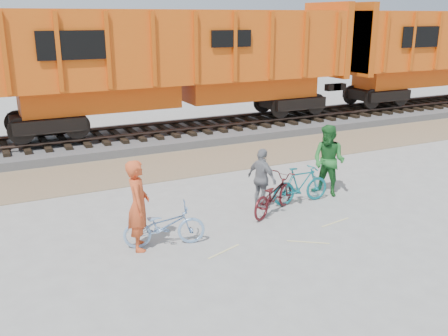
{
  "coord_description": "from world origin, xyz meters",
  "views": [
    {
      "loc": [
        -5.08,
        -9.11,
        4.61
      ],
      "look_at": [
        0.13,
        1.5,
        1.01
      ],
      "focal_mm": 40.0,
      "sensor_mm": 36.0,
      "label": 1
    }
  ],
  "objects_px": {
    "bicycle_teal": "(301,185)",
    "person_solo": "(138,205)",
    "hopper_car_center": "(180,60)",
    "person_man": "(329,161)",
    "bicycle_blue": "(164,225)",
    "person_woman": "(262,179)",
    "bicycle_maroon": "(274,195)"
  },
  "relations": [
    {
      "from": "bicycle_blue",
      "to": "person_man",
      "type": "distance_m",
      "value": 5.1
    },
    {
      "from": "hopper_car_center",
      "to": "person_solo",
      "type": "distance_m",
      "value": 10.13
    },
    {
      "from": "bicycle_blue",
      "to": "bicycle_teal",
      "type": "xyz_separation_m",
      "value": [
        3.98,
        0.82,
        0.04
      ]
    },
    {
      "from": "bicycle_teal",
      "to": "hopper_car_center",
      "type": "bearing_deg",
      "value": 1.45
    },
    {
      "from": "person_man",
      "to": "person_woman",
      "type": "relative_size",
      "value": 1.24
    },
    {
      "from": "bicycle_blue",
      "to": "person_man",
      "type": "bearing_deg",
      "value": -65.05
    },
    {
      "from": "bicycle_teal",
      "to": "person_woman",
      "type": "bearing_deg",
      "value": 84.2
    },
    {
      "from": "hopper_car_center",
      "to": "bicycle_blue",
      "type": "height_order",
      "value": "hopper_car_center"
    },
    {
      "from": "bicycle_blue",
      "to": "bicycle_teal",
      "type": "distance_m",
      "value": 4.06
    },
    {
      "from": "bicycle_maroon",
      "to": "hopper_car_center",
      "type": "bearing_deg",
      "value": -35.31
    },
    {
      "from": "bicycle_teal",
      "to": "bicycle_blue",
      "type": "bearing_deg",
      "value": 102.72
    },
    {
      "from": "person_solo",
      "to": "person_man",
      "type": "bearing_deg",
      "value": -63.64
    },
    {
      "from": "hopper_car_center",
      "to": "person_woman",
      "type": "bearing_deg",
      "value": -97.28
    },
    {
      "from": "person_solo",
      "to": "person_man",
      "type": "distance_m",
      "value": 5.55
    },
    {
      "from": "bicycle_blue",
      "to": "person_man",
      "type": "relative_size",
      "value": 0.89
    },
    {
      "from": "hopper_car_center",
      "to": "bicycle_teal",
      "type": "height_order",
      "value": "hopper_car_center"
    },
    {
      "from": "person_man",
      "to": "person_woman",
      "type": "xyz_separation_m",
      "value": [
        -2.08,
        -0.07,
        -0.18
      ]
    },
    {
      "from": "bicycle_teal",
      "to": "person_man",
      "type": "relative_size",
      "value": 0.85
    },
    {
      "from": "bicycle_maroon",
      "to": "person_woman",
      "type": "xyz_separation_m",
      "value": [
        -0.1,
        0.4,
        0.3
      ]
    },
    {
      "from": "bicycle_blue",
      "to": "bicycle_maroon",
      "type": "xyz_separation_m",
      "value": [
        3.0,
        0.55,
        0.02
      ]
    },
    {
      "from": "bicycle_blue",
      "to": "person_woman",
      "type": "xyz_separation_m",
      "value": [
        2.9,
        0.95,
        0.32
      ]
    },
    {
      "from": "bicycle_maroon",
      "to": "person_woman",
      "type": "distance_m",
      "value": 0.51
    },
    {
      "from": "hopper_car_center",
      "to": "person_man",
      "type": "xyz_separation_m",
      "value": [
        1.05,
        -7.96,
        -2.05
      ]
    },
    {
      "from": "bicycle_teal",
      "to": "person_solo",
      "type": "height_order",
      "value": "person_solo"
    },
    {
      "from": "person_solo",
      "to": "person_man",
      "type": "relative_size",
      "value": 1.0
    },
    {
      "from": "bicycle_teal",
      "to": "person_solo",
      "type": "bearing_deg",
      "value": 100.21
    },
    {
      "from": "person_man",
      "to": "bicycle_maroon",
      "type": "bearing_deg",
      "value": -101.41
    },
    {
      "from": "bicycle_teal",
      "to": "bicycle_maroon",
      "type": "xyz_separation_m",
      "value": [
        -0.98,
        -0.27,
        -0.02
      ]
    },
    {
      "from": "bicycle_teal",
      "to": "bicycle_maroon",
      "type": "distance_m",
      "value": 1.02
    },
    {
      "from": "bicycle_teal",
      "to": "person_man",
      "type": "bearing_deg",
      "value": -77.62
    },
    {
      "from": "bicycle_maroon",
      "to": "person_man",
      "type": "relative_size",
      "value": 0.93
    },
    {
      "from": "person_solo",
      "to": "bicycle_blue",
      "type": "bearing_deg",
      "value": -84.48
    }
  ]
}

